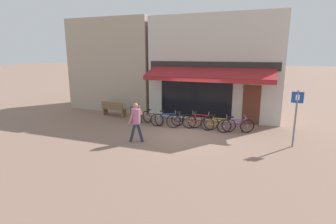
{
  "coord_description": "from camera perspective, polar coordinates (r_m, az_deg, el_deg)",
  "views": [
    {
      "loc": [
        3.41,
        -11.46,
        3.7
      ],
      "look_at": [
        -0.83,
        -0.37,
        1.05
      ],
      "focal_mm": 28.0,
      "sensor_mm": 36.0,
      "label": 1
    }
  ],
  "objects": [
    {
      "name": "ground_plane",
      "position": [
        12.52,
        4.18,
        -4.65
      ],
      "size": [
        160.0,
        160.0,
        0.0
      ],
      "primitive_type": "plane",
      "color": "#846656"
    },
    {
      "name": "shop_front",
      "position": [
        16.06,
        10.38,
        9.53
      ],
      "size": [
        7.47,
        4.5,
        5.82
      ],
      "color": "beige",
      "rests_on": "ground_plane"
    },
    {
      "name": "neighbour_building",
      "position": [
        19.02,
        -10.29,
        10.15
      ],
      "size": [
        5.8,
        4.0,
        5.92
      ],
      "color": "tan",
      "rests_on": "ground_plane"
    },
    {
      "name": "bike_rack_rail",
      "position": [
        13.37,
        5.63,
        -1.37
      ],
      "size": [
        4.9,
        0.04,
        0.57
      ],
      "color": "#47494F",
      "rests_on": "ground_plane"
    },
    {
      "name": "bicycle_silver",
      "position": [
        13.95,
        -3.36,
        -1.29
      ],
      "size": [
        1.56,
        0.84,
        0.82
      ],
      "rotation": [
        0.1,
        0.0,
        -0.42
      ],
      "color": "black",
      "rests_on": "ground_plane"
    },
    {
      "name": "bicycle_blue",
      "position": [
        13.67,
        -0.17,
        -1.56
      ],
      "size": [
        1.66,
        0.86,
        0.82
      ],
      "rotation": [
        -0.11,
        0.0,
        0.41
      ],
      "color": "black",
      "rests_on": "ground_plane"
    },
    {
      "name": "bicycle_black",
      "position": [
        13.26,
        3.53,
        -1.91
      ],
      "size": [
        1.72,
        0.74,
        0.86
      ],
      "rotation": [
        0.03,
        0.0,
        0.37
      ],
      "color": "black",
      "rests_on": "ground_plane"
    },
    {
      "name": "bicycle_red",
      "position": [
        13.18,
        6.94,
        -2.04
      ],
      "size": [
        1.83,
        0.52,
        0.88
      ],
      "rotation": [
        -0.05,
        0.0,
        0.13
      ],
      "color": "black",
      "rests_on": "ground_plane"
    },
    {
      "name": "bicycle_orange",
      "position": [
        12.91,
        10.82,
        -2.63
      ],
      "size": [
        1.69,
        0.52,
        0.82
      ],
      "rotation": [
        0.06,
        0.0,
        0.14
      ],
      "color": "black",
      "rests_on": "ground_plane"
    },
    {
      "name": "bicycle_purple",
      "position": [
        12.84,
        14.51,
        -2.87
      ],
      "size": [
        1.7,
        0.8,
        0.84
      ],
      "rotation": [
        0.13,
        0.0,
        0.39
      ],
      "color": "black",
      "rests_on": "ground_plane"
    },
    {
      "name": "pedestrian_adult",
      "position": [
        11.13,
        -7.0,
        -1.36
      ],
      "size": [
        0.59,
        0.63,
        1.71
      ],
      "rotation": [
        0.0,
        0.0,
        -0.02
      ],
      "color": "#282D47",
      "rests_on": "ground_plane"
    },
    {
      "name": "litter_bin",
      "position": [
        14.41,
        -6.99,
        -0.37
      ],
      "size": [
        0.62,
        0.62,
        0.99
      ],
      "color": "#23472D",
      "rests_on": "ground_plane"
    },
    {
      "name": "parking_sign",
      "position": [
        11.54,
        26.08,
        -0.12
      ],
      "size": [
        0.44,
        0.07,
        2.31
      ],
      "color": "slate",
      "rests_on": "ground_plane"
    },
    {
      "name": "park_bench",
      "position": [
        16.17,
        -11.79,
        0.76
      ],
      "size": [
        1.64,
        0.64,
        0.87
      ],
      "rotation": [
        0.0,
        0.0,
        -0.13
      ],
      "color": "brown",
      "rests_on": "ground_plane"
    }
  ]
}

